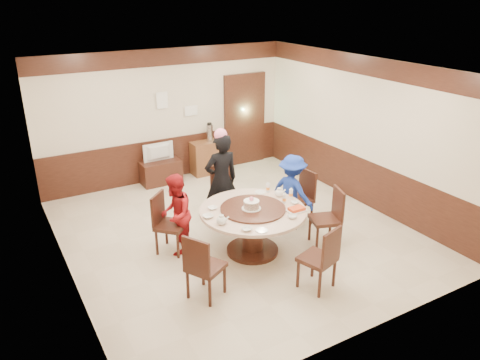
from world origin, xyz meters
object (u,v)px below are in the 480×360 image
side_cabinet (209,157)px  tv_stand (161,172)px  shrimp_platter (297,209)px  thermos (210,133)px  birthday_cake (251,205)px  television (160,153)px  person_standing (221,180)px  banquet_table (253,222)px  person_red (176,214)px  person_blue (292,191)px

side_cabinet → tv_stand: bearing=-178.5°
shrimp_platter → thermos: thermos is taller
birthday_cake → side_cabinet: birthday_cake is taller
television → thermos: (1.21, 0.03, 0.25)m
birthday_cake → side_cabinet: (0.99, 3.49, -0.47)m
person_standing → thermos: (0.96, 2.38, 0.10)m
shrimp_platter → thermos: bearing=83.5°
shrimp_platter → television: 3.91m
shrimp_platter → thermos: (0.44, 3.86, 0.16)m
banquet_table → shrimp_platter: bearing=-35.0°
birthday_cake → shrimp_platter: (0.59, -0.37, -0.07)m
television → banquet_table: bearing=91.3°
television → side_cabinet: television is taller
person_standing → person_red: (-1.06, -0.47, -0.19)m
birthday_cake → shrimp_platter: birthday_cake is taller
person_standing → thermos: person_standing is taller
person_blue → birthday_cake: bearing=95.5°
person_standing → person_red: 1.17m
person_red → banquet_table: bearing=89.4°
person_red → side_cabinet: bearing=176.0°
person_red → side_cabinet: size_ratio=1.63×
birthday_cake → person_red: bearing=147.0°
person_red → shrimp_platter: 1.88m
birthday_cake → television: bearing=93.0°
person_blue → shrimp_platter: size_ratio=4.39×
person_standing → birthday_cake: size_ratio=5.65×
tv_stand → side_cabinet: 1.18m
person_blue → side_cabinet: (-0.11, 3.04, -0.28)m
thermos → person_standing: bearing=-112.0°
side_cabinet → person_red: bearing=-124.8°
person_blue → side_cabinet: bearing=-14.8°
person_blue → person_standing: bearing=40.6°
shrimp_platter → tv_stand: (-0.77, 3.83, -0.53)m
person_red → person_blue: person_blue is taller
tv_stand → person_standing: bearing=-84.0°
birthday_cake → thermos: (1.03, 3.49, 0.09)m
tv_stand → thermos: bearing=1.4°
person_red → thermos: 3.50m
birthday_cake → thermos: size_ratio=0.78×
person_red → birthday_cake: size_ratio=4.37×
birthday_cake → tv_stand: 3.52m
person_standing → person_blue: (1.03, -0.66, -0.18)m
banquet_table → birthday_cake: bearing=-156.6°
banquet_table → side_cabinet: 3.61m
thermos → banquet_table: bearing=-105.9°
person_standing → thermos: 2.57m
birthday_cake → side_cabinet: size_ratio=0.37×
person_standing → thermos: bearing=-109.7°
person_red → tv_stand: (0.81, 2.82, -0.40)m
person_standing → person_red: bearing=26.1°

